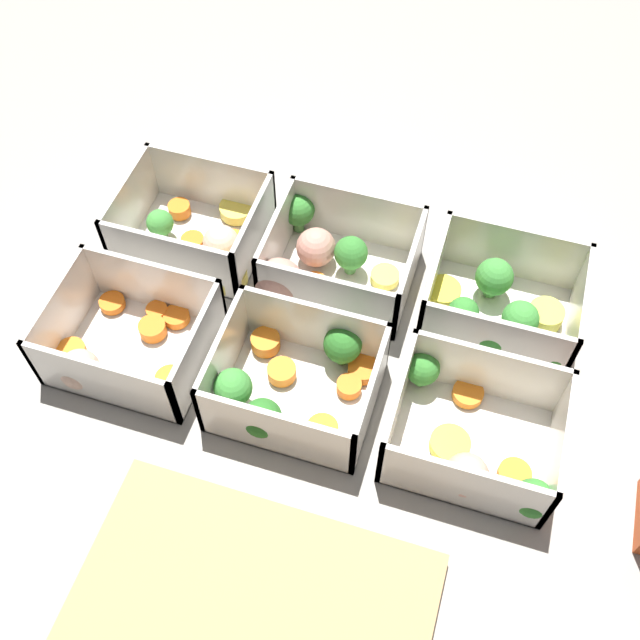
# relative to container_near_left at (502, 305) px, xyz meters

# --- Properties ---
(ground_plane) EXTENTS (4.00, 4.00, 0.00)m
(ground_plane) POSITION_rel_container_near_left_xyz_m (0.17, 0.07, -0.03)
(ground_plane) COLOR gray
(container_near_left) EXTENTS (0.16, 0.13, 0.07)m
(container_near_left) POSITION_rel_container_near_left_xyz_m (0.00, 0.00, 0.00)
(container_near_left) COLOR silver
(container_near_left) RESTS_ON ground_plane
(container_near_center) EXTENTS (0.16, 0.15, 0.07)m
(container_near_center) POSITION_rel_container_near_left_xyz_m (0.19, -0.00, 0.00)
(container_near_center) COLOR silver
(container_near_center) RESTS_ON ground_plane
(container_near_right) EXTENTS (0.15, 0.14, 0.07)m
(container_near_right) POSITION_rel_container_near_left_xyz_m (0.32, -0.00, -0.00)
(container_near_right) COLOR silver
(container_near_right) RESTS_ON ground_plane
(container_far_left) EXTENTS (0.15, 0.14, 0.07)m
(container_far_left) POSITION_rel_container_near_left_xyz_m (0.00, 0.15, -0.00)
(container_far_left) COLOR silver
(container_far_left) RESTS_ON ground_plane
(container_far_center) EXTENTS (0.15, 0.13, 0.07)m
(container_far_center) POSITION_rel_container_near_left_xyz_m (0.17, 0.14, -0.00)
(container_far_center) COLOR silver
(container_far_center) RESTS_ON ground_plane
(container_far_right) EXTENTS (0.15, 0.13, 0.07)m
(container_far_right) POSITION_rel_container_near_left_xyz_m (0.34, 0.15, -0.00)
(container_far_right) COLOR silver
(container_far_right) RESTS_ON ground_plane
(cutting_board) EXTENTS (0.28, 0.18, 0.02)m
(cutting_board) POSITION_rel_container_near_left_xyz_m (0.14, 0.34, -0.02)
(cutting_board) COLOR tan
(cutting_board) RESTS_ON ground_plane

